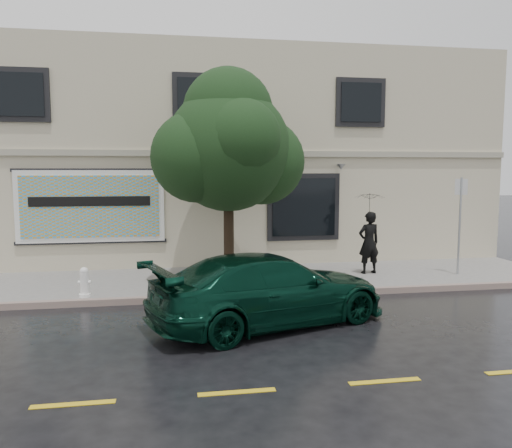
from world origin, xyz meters
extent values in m
plane|color=black|center=(0.00, 0.00, 0.00)|extent=(90.00, 90.00, 0.00)
cube|color=gray|center=(0.00, 3.25, 0.07)|extent=(20.00, 3.50, 0.15)
cube|color=slate|center=(0.00, 1.50, 0.07)|extent=(20.00, 0.18, 0.16)
cube|color=gold|center=(0.00, -3.50, 0.01)|extent=(19.00, 0.12, 0.01)
cube|color=#BCB598|center=(0.00, 9.00, 3.50)|extent=(20.00, 8.00, 7.00)
cube|color=#9E9984|center=(0.00, 4.96, 3.60)|extent=(20.00, 0.12, 0.18)
cube|color=black|center=(3.20, 4.96, 1.95)|extent=(2.30, 0.10, 2.10)
cube|color=black|center=(3.20, 4.90, 1.95)|extent=(2.00, 0.05, 1.80)
cube|color=black|center=(-5.00, 4.90, 5.20)|extent=(1.30, 0.05, 1.20)
cube|color=black|center=(0.00, 4.90, 5.20)|extent=(1.30, 0.05, 1.20)
cube|color=black|center=(5.00, 4.90, 5.20)|extent=(1.30, 0.05, 1.20)
cube|color=white|center=(-3.20, 4.93, 2.05)|extent=(4.20, 0.06, 2.10)
cube|color=gold|center=(-3.20, 4.89, 2.05)|extent=(3.90, 0.04, 1.80)
cube|color=black|center=(-3.20, 4.96, 1.00)|extent=(4.30, 0.10, 0.10)
cube|color=black|center=(-3.20, 4.96, 3.10)|extent=(4.30, 0.10, 0.10)
cube|color=black|center=(-3.20, 4.86, 2.20)|extent=(3.40, 0.02, 0.28)
imported|color=black|center=(1.06, -0.50, 0.72)|extent=(5.38, 3.69, 1.44)
imported|color=black|center=(4.67, 3.22, 1.04)|extent=(0.70, 0.51, 1.78)
imported|color=black|center=(4.67, 3.22, 2.26)|extent=(0.92, 0.92, 0.65)
cylinder|color=black|center=(0.60, 2.78, 1.38)|extent=(0.27, 0.27, 2.46)
sphere|color=black|center=(0.60, 2.78, 3.64)|extent=(3.21, 3.21, 3.21)
cylinder|color=white|center=(-2.91, 1.80, 0.19)|extent=(0.27, 0.27, 0.07)
cylinder|color=white|center=(-2.91, 1.80, 0.47)|extent=(0.20, 0.20, 0.49)
sphere|color=white|center=(-2.91, 1.80, 0.75)|extent=(0.20, 0.20, 0.20)
cylinder|color=white|center=(-2.91, 1.80, 0.49)|extent=(0.29, 0.09, 0.09)
cylinder|color=#9CA0A5|center=(7.12, 2.65, 1.53)|extent=(0.06, 0.06, 2.75)
cube|color=silver|center=(7.12, 2.65, 2.64)|extent=(0.33, 0.13, 0.44)
camera|label=1|loc=(-0.84, -10.15, 3.11)|focal=35.00mm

